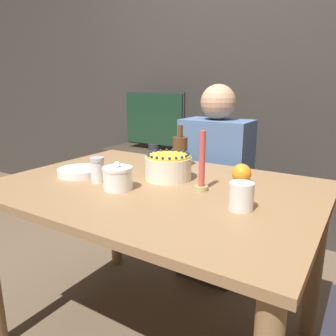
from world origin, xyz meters
TOP-DOWN VIEW (x-y plane):
  - wall_behind at (0.00, 1.40)m, footprint 8.00×0.05m
  - dining_table at (0.00, 0.00)m, footprint 1.33×0.96m
  - cake at (-0.00, 0.10)m, footprint 0.21×0.21m
  - sugar_bowl at (-0.09, -0.13)m, footprint 0.12×0.12m
  - sugar_shaker at (-0.23, -0.10)m, footprint 0.06×0.06m
  - plate_stack at (-0.39, -0.06)m, footprint 0.20×0.20m
  - candle at (0.20, 0.04)m, footprint 0.05×0.05m
  - bottle at (-0.07, 0.32)m, footprint 0.08×0.08m
  - cup at (0.40, -0.08)m, footprint 0.08×0.08m
  - orange_fruit_0 at (0.30, 0.22)m, footprint 0.08×0.08m
  - person_man_blue_shirt at (-0.02, 0.68)m, footprint 0.40×0.34m
  - side_cabinet at (-0.78, 1.13)m, footprint 0.82×0.44m
  - tv_monitor at (-0.78, 1.14)m, footprint 0.56×0.10m

SIDE VIEW (x-z plane):
  - side_cabinet at x=-0.78m, z-range 0.00..0.64m
  - person_man_blue_shirt at x=-0.02m, z-range -0.08..1.10m
  - dining_table at x=0.00m, z-range 0.26..1.03m
  - plate_stack at x=-0.39m, z-range 0.77..0.80m
  - orange_fruit_0 at x=0.30m, z-range 0.77..0.85m
  - sugar_bowl at x=-0.09m, z-range 0.76..0.88m
  - cup at x=0.40m, z-range 0.77..0.87m
  - cake at x=0.00m, z-range 0.76..0.89m
  - sugar_shaker at x=-0.23m, z-range 0.77..0.88m
  - bottle at x=-0.07m, z-range 0.75..0.96m
  - candle at x=0.20m, z-range 0.75..0.98m
  - tv_monitor at x=-0.78m, z-range 0.65..1.13m
  - wall_behind at x=0.00m, z-range 0.00..2.60m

